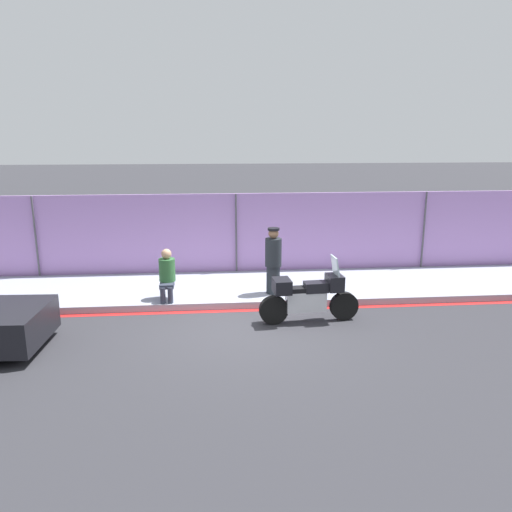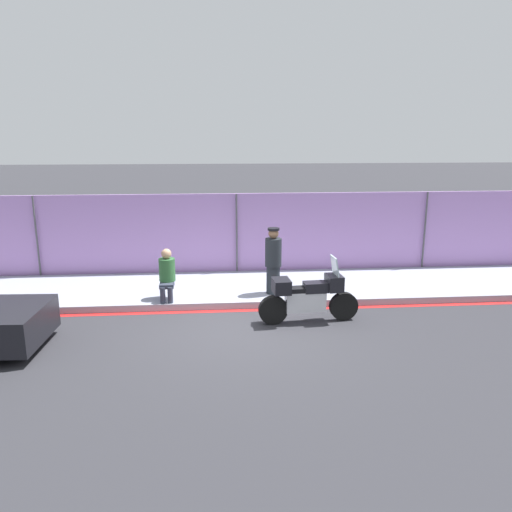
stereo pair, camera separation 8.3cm
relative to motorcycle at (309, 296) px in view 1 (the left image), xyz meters
The scene contains 7 objects.
ground_plane 1.53m from the motorcycle, behind, with size 120.00×120.00×0.00m, color #2D2D33.
sidewalk 2.76m from the motorcycle, 120.76° to the left, with size 41.10×2.80×0.17m.
curb_paint_stripe 1.73m from the motorcycle, 148.76° to the left, with size 41.10×0.18×0.01m.
storefront_fence 4.11m from the motorcycle, 109.96° to the left, with size 39.05×0.17×2.41m.
motorcycle is the anchor object (origin of this frame).
officer_standing 1.74m from the motorcycle, 110.17° to the left, with size 0.41×0.41×1.65m.
person_seated_on_curb 3.45m from the motorcycle, 156.64° to the left, with size 0.39×0.64×1.22m.
Camera 1 is at (-0.68, -9.98, 4.04)m, focal length 35.00 mm.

